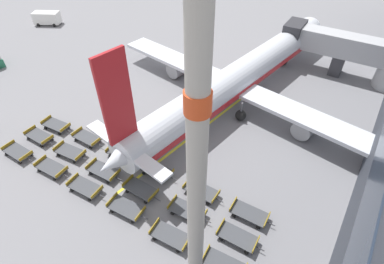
% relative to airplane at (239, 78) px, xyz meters
% --- Properties ---
extents(ground_plane, '(500.00, 500.00, 0.00)m').
position_rel_airplane_xyz_m(ground_plane, '(-14.35, 2.98, -3.14)').
color(ground_plane, gray).
extents(jet_bridge, '(17.21, 4.83, 5.98)m').
position_rel_airplane_xyz_m(jet_bridge, '(10.46, 13.84, 0.45)').
color(jet_bridge, '#B2B5BA').
rests_on(jet_bridge, ground_plane).
extents(airplane, '(36.55, 40.85, 12.97)m').
position_rel_airplane_xyz_m(airplane, '(0.00, 0.00, 0.00)').
color(airplane, silver).
rests_on(airplane, ground_plane).
extents(service_van, '(5.09, 4.22, 2.28)m').
position_rel_airplane_xyz_m(service_van, '(-40.97, 2.11, -1.90)').
color(service_van, white).
rests_on(service_van, ground_plane).
extents(baggage_dolly_row_near_col_a, '(3.82, 1.71, 0.92)m').
position_rel_airplane_xyz_m(baggage_dolly_row_near_col_a, '(-13.91, -21.39, -2.66)').
color(baggage_dolly_row_near_col_a, '#424449').
rests_on(baggage_dolly_row_near_col_a, ground_plane).
extents(baggage_dolly_row_near_col_b, '(3.85, 1.81, 0.92)m').
position_rel_airplane_xyz_m(baggage_dolly_row_near_col_b, '(-9.22, -20.83, -2.66)').
color(baggage_dolly_row_near_col_b, '#424449').
rests_on(baggage_dolly_row_near_col_b, ground_plane).
extents(baggage_dolly_row_near_col_c, '(3.86, 1.84, 0.92)m').
position_rel_airplane_xyz_m(baggage_dolly_row_near_col_c, '(-4.70, -20.61, -2.66)').
color(baggage_dolly_row_near_col_c, '#424449').
rests_on(baggage_dolly_row_near_col_c, ground_plane).
extents(baggage_dolly_row_near_col_d, '(3.86, 1.86, 0.92)m').
position_rel_airplane_xyz_m(baggage_dolly_row_near_col_d, '(-0.05, -20.17, -2.66)').
color(baggage_dolly_row_near_col_d, '#424449').
rests_on(baggage_dolly_row_near_col_d, ground_plane).
extents(baggage_dolly_row_near_col_e, '(3.86, 1.86, 0.92)m').
position_rel_airplane_xyz_m(baggage_dolly_row_near_col_e, '(4.61, -20.12, -2.66)').
color(baggage_dolly_row_near_col_e, '#424449').
rests_on(baggage_dolly_row_near_col_e, ground_plane).
extents(baggage_dolly_row_mid_a_col_a, '(3.82, 1.72, 0.92)m').
position_rel_airplane_xyz_m(baggage_dolly_row_mid_a_col_a, '(-14.19, -18.69, -2.66)').
color(baggage_dolly_row_mid_a_col_a, '#424449').
rests_on(baggage_dolly_row_mid_a_col_a, ground_plane).
extents(baggage_dolly_row_mid_a_col_b, '(3.87, 1.90, 0.92)m').
position_rel_airplane_xyz_m(baggage_dolly_row_mid_a_col_b, '(-9.48, -18.40, -2.66)').
color(baggage_dolly_row_mid_a_col_b, '#424449').
rests_on(baggage_dolly_row_mid_a_col_b, ground_plane).
extents(baggage_dolly_row_mid_a_col_c, '(3.85, 1.81, 0.92)m').
position_rel_airplane_xyz_m(baggage_dolly_row_mid_a_col_c, '(-4.78, -18.30, -2.66)').
color(baggage_dolly_row_mid_a_col_c, '#424449').
rests_on(baggage_dolly_row_mid_a_col_c, ground_plane).
extents(baggage_dolly_row_mid_a_col_d, '(3.81, 1.68, 0.92)m').
position_rel_airplane_xyz_m(baggage_dolly_row_mid_a_col_d, '(-0.34, -17.98, -2.66)').
color(baggage_dolly_row_mid_a_col_d, '#424449').
rests_on(baggage_dolly_row_mid_a_col_d, ground_plane).
extents(baggage_dolly_row_mid_a_col_e, '(3.85, 1.81, 0.92)m').
position_rel_airplane_xyz_m(baggage_dolly_row_mid_a_col_e, '(4.42, -17.49, -2.66)').
color(baggage_dolly_row_mid_a_col_e, '#424449').
rests_on(baggage_dolly_row_mid_a_col_e, ground_plane).
extents(baggage_dolly_row_mid_a_col_f, '(3.84, 1.77, 0.92)m').
position_rel_airplane_xyz_m(baggage_dolly_row_mid_a_col_f, '(9.05, -17.26, -2.66)').
color(baggage_dolly_row_mid_a_col_f, '#424449').
rests_on(baggage_dolly_row_mid_a_col_f, ground_plane).
extents(baggage_dolly_row_mid_b_col_a, '(3.86, 1.87, 0.92)m').
position_rel_airplane_xyz_m(baggage_dolly_row_mid_b_col_a, '(-14.24, -16.47, -2.66)').
color(baggage_dolly_row_mid_b_col_a, '#424449').
rests_on(baggage_dolly_row_mid_b_col_a, ground_plane).
extents(baggage_dolly_row_mid_b_col_b, '(3.83, 1.72, 0.92)m').
position_rel_airplane_xyz_m(baggage_dolly_row_mid_b_col_b, '(-9.68, -15.97, -2.66)').
color(baggage_dolly_row_mid_b_col_b, '#424449').
rests_on(baggage_dolly_row_mid_b_col_b, ground_plane).
extents(baggage_dolly_row_mid_b_col_c, '(3.87, 1.88, 0.92)m').
position_rel_airplane_xyz_m(baggage_dolly_row_mid_b_col_c, '(-4.92, -15.57, -2.66)').
color(baggage_dolly_row_mid_b_col_c, '#424449').
rests_on(baggage_dolly_row_mid_b_col_c, ground_plane).
extents(baggage_dolly_row_mid_b_col_d, '(3.85, 1.81, 0.92)m').
position_rel_airplane_xyz_m(baggage_dolly_row_mid_b_col_d, '(-0.55, -15.44, -2.66)').
color(baggage_dolly_row_mid_b_col_d, '#424449').
rests_on(baggage_dolly_row_mid_b_col_d, ground_plane).
extents(baggage_dolly_row_mid_b_col_e, '(3.82, 1.70, 0.92)m').
position_rel_airplane_xyz_m(baggage_dolly_row_mid_b_col_e, '(4.27, -15.07, -2.66)').
color(baggage_dolly_row_mid_b_col_e, '#424449').
rests_on(baggage_dolly_row_mid_b_col_e, ground_plane).
extents(baggage_dolly_row_mid_b_col_f, '(3.84, 1.78, 0.92)m').
position_rel_airplane_xyz_m(baggage_dolly_row_mid_b_col_f, '(8.89, -14.81, -2.66)').
color(baggage_dolly_row_mid_b_col_f, '#424449').
rests_on(baggage_dolly_row_mid_b_col_f, ground_plane).
extents(apron_light_mast, '(2.00, 0.70, 23.06)m').
position_rel_airplane_xyz_m(apron_light_mast, '(9.79, -24.54, 9.77)').
color(apron_light_mast, '#ADA89E').
rests_on(apron_light_mast, ground_plane).
extents(stand_guidance_stripe, '(3.15, 21.36, 0.01)m').
position_rel_airplane_xyz_m(stand_guidance_stripe, '(-0.72, -8.65, -3.13)').
color(stand_guidance_stripe, yellow).
rests_on(stand_guidance_stripe, ground_plane).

